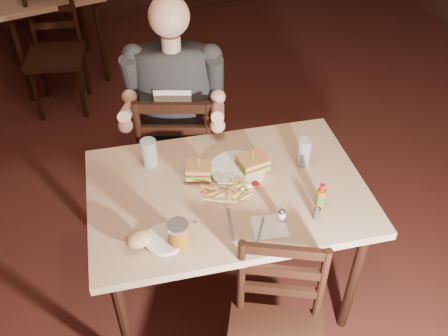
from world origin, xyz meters
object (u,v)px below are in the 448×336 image
object	(u,v)px
dinner_plate	(238,170)
hot_sauce	(321,195)
diner	(173,86)
chair_far	(180,152)
bg_chair_far	(47,0)
glass_right	(304,152)
main_table	(227,201)
syrup_dispenser	(178,234)
glass_left	(149,153)
side_plate	(165,240)
bg_chair_near	(55,56)

from	to	relation	value
dinner_plate	hot_sauce	world-z (taller)	hot_sauce
diner	chair_far	bearing A→B (deg)	90.00
bg_chair_far	diner	xyz separation A→B (m)	(0.59, -2.58, 0.49)
glass_right	chair_far	bearing A→B (deg)	126.74
main_table	dinner_plate	distance (m)	0.15
bg_chair_far	syrup_dispenser	world-z (taller)	bg_chair_far
main_table	chair_far	distance (m)	0.70
glass_left	glass_right	xyz separation A→B (m)	(0.68, -0.22, 0.00)
bg_chair_far	hot_sauce	size ratio (longest dim) A/B	7.32
glass_left	main_table	bearing A→B (deg)	-43.16
diner	glass_right	world-z (taller)	diner
main_table	bg_chair_far	distance (m)	3.28
side_plate	glass_left	bearing A→B (deg)	85.03
glass_right	side_plate	size ratio (longest dim) A/B	0.89
diner	glass_left	distance (m)	0.42
bg_chair_far	side_plate	bearing A→B (deg)	105.42
bg_chair_near	diner	distance (m)	1.67
syrup_dispenser	bg_chair_far	bearing A→B (deg)	101.76
bg_chair_far	side_plate	world-z (taller)	bg_chair_far
bg_chair_far	glass_right	world-z (taller)	glass_right
main_table	bg_chair_near	distance (m)	2.22
bg_chair_near	main_table	bearing A→B (deg)	-60.99
bg_chair_near	side_plate	bearing A→B (deg)	-70.41
chair_far	dinner_plate	world-z (taller)	chair_far
bg_chair_near	syrup_dispenser	bearing A→B (deg)	-69.30
hot_sauce	side_plate	bearing A→B (deg)	178.90
main_table	diner	size ratio (longest dim) A/B	1.42
glass_left	syrup_dispenser	distance (m)	0.51
bg_chair_near	bg_chair_far	bearing A→B (deg)	101.13
chair_far	dinner_plate	size ratio (longest dim) A/B	3.79
bg_chair_far	bg_chair_near	world-z (taller)	bg_chair_far
bg_chair_far	glass_left	xyz separation A→B (m)	(0.39, -2.93, 0.38)
glass_right	side_plate	distance (m)	0.77
bg_chair_far	dinner_plate	world-z (taller)	bg_chair_far
hot_sauce	bg_chair_far	bearing A→B (deg)	106.57
bg_chair_near	diner	xyz separation A→B (m)	(0.59, -1.48, 0.50)
chair_far	diner	size ratio (longest dim) A/B	1.04
bg_chair_far	side_plate	distance (m)	3.44
bg_chair_far	glass_left	distance (m)	2.98
chair_far	syrup_dispenser	bearing A→B (deg)	94.87
dinner_plate	glass_right	bearing A→B (deg)	-8.60
chair_far	syrup_dispenser	world-z (taller)	chair_far
syrup_dispenser	dinner_plate	bearing A→B (deg)	48.05
syrup_dispenser	hot_sauce	bearing A→B (deg)	6.75
glass_right	syrup_dispenser	world-z (taller)	glass_right
hot_sauce	syrup_dispenser	xyz separation A→B (m)	(-0.62, -0.02, -0.01)
chair_far	side_plate	bearing A→B (deg)	91.33
main_table	diner	distance (m)	0.68
glass_left	glass_right	bearing A→B (deg)	-18.18
main_table	diner	world-z (taller)	diner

